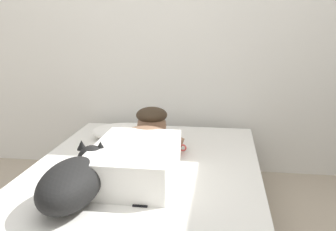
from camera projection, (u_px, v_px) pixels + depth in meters
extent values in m
cube|color=silver|center=(172.00, 14.00, 3.01)|extent=(4.16, 0.10, 2.50)
cube|color=#4C4742|center=(143.00, 222.00, 2.20)|extent=(1.33, 1.99, 0.17)
cube|color=white|center=(143.00, 190.00, 2.16)|extent=(1.29, 1.94, 0.22)
ellipsoid|color=white|center=(129.00, 132.00, 2.69)|extent=(0.52, 0.32, 0.11)
cube|color=white|center=(135.00, 161.00, 2.03)|extent=(0.42, 0.64, 0.18)
ellipsoid|color=#8C664C|center=(147.00, 139.00, 2.36)|extent=(0.32, 0.20, 0.16)
sphere|color=#8C664C|center=(152.00, 125.00, 2.50)|extent=(0.19, 0.19, 0.19)
ellipsoid|color=#332619|center=(152.00, 115.00, 2.48)|extent=(0.20, 0.20, 0.10)
cylinder|color=#8C664C|center=(136.00, 136.00, 2.51)|extent=(0.23, 0.07, 0.14)
cylinder|color=#8C664C|center=(167.00, 137.00, 2.48)|extent=(0.23, 0.07, 0.14)
ellipsoid|color=black|center=(71.00, 184.00, 1.73)|extent=(0.26, 0.48, 0.20)
sphere|color=black|center=(92.00, 160.00, 1.97)|extent=(0.15, 0.15, 0.15)
cone|color=black|center=(82.00, 145.00, 1.98)|extent=(0.05, 0.05, 0.05)
cone|color=black|center=(100.00, 146.00, 1.97)|extent=(0.05, 0.05, 0.05)
cylinder|color=#D84C47|center=(174.00, 147.00, 2.42)|extent=(0.09, 0.09, 0.07)
torus|color=#D84C47|center=(183.00, 148.00, 2.41)|extent=(0.05, 0.01, 0.05)
cube|color=black|center=(143.00, 200.00, 1.79)|extent=(0.07, 0.14, 0.01)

